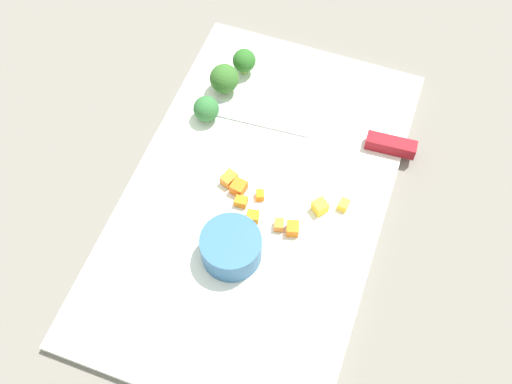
% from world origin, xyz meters
% --- Properties ---
extents(ground_plane, '(4.00, 4.00, 0.00)m').
position_xyz_m(ground_plane, '(0.00, 0.00, 0.00)').
color(ground_plane, slate).
extents(cutting_board, '(0.52, 0.32, 0.01)m').
position_xyz_m(cutting_board, '(0.00, 0.00, 0.01)').
color(cutting_board, white).
rests_on(cutting_board, ground_plane).
extents(prep_bowl, '(0.07, 0.07, 0.04)m').
position_xyz_m(prep_bowl, '(-0.09, -0.00, 0.03)').
color(prep_bowl, '#2E5E8C').
rests_on(prep_bowl, cutting_board).
extents(chef_knife, '(0.04, 0.29, 0.02)m').
position_xyz_m(chef_knife, '(0.12, -0.08, 0.02)').
color(chef_knife, silver).
rests_on(chef_knife, cutting_board).
extents(carrot_dice_0, '(0.02, 0.02, 0.01)m').
position_xyz_m(carrot_dice_0, '(0.01, 0.04, 0.02)').
color(carrot_dice_0, orange).
rests_on(carrot_dice_0, cutting_board).
extents(carrot_dice_1, '(0.02, 0.01, 0.01)m').
position_xyz_m(carrot_dice_1, '(-0.03, -0.04, 0.02)').
color(carrot_dice_1, orange).
rests_on(carrot_dice_1, cutting_board).
extents(carrot_dice_2, '(0.02, 0.02, 0.01)m').
position_xyz_m(carrot_dice_2, '(-0.03, -0.06, 0.02)').
color(carrot_dice_2, orange).
rests_on(carrot_dice_2, cutting_board).
extents(carrot_dice_3, '(0.02, 0.02, 0.02)m').
position_xyz_m(carrot_dice_3, '(-0.00, 0.02, 0.02)').
color(carrot_dice_3, orange).
rests_on(carrot_dice_3, cutting_board).
extents(carrot_dice_4, '(0.01, 0.01, 0.01)m').
position_xyz_m(carrot_dice_4, '(-0.00, -0.01, 0.02)').
color(carrot_dice_4, orange).
rests_on(carrot_dice_4, cutting_board).
extents(carrot_dice_5, '(0.02, 0.02, 0.01)m').
position_xyz_m(carrot_dice_5, '(-0.03, -0.01, 0.02)').
color(carrot_dice_5, orange).
rests_on(carrot_dice_5, cutting_board).
extents(carrot_dice_6, '(0.01, 0.02, 0.01)m').
position_xyz_m(carrot_dice_6, '(-0.02, 0.01, 0.02)').
color(carrot_dice_6, orange).
rests_on(carrot_dice_6, cutting_board).
extents(pepper_dice_0, '(0.02, 0.01, 0.01)m').
position_xyz_m(pepper_dice_0, '(0.02, -0.11, 0.02)').
color(pepper_dice_0, yellow).
rests_on(pepper_dice_0, cutting_board).
extents(pepper_dice_1, '(0.02, 0.02, 0.02)m').
position_xyz_m(pepper_dice_1, '(0.01, -0.08, 0.02)').
color(pepper_dice_1, yellow).
rests_on(pepper_dice_1, cutting_board).
extents(broccoli_floret_0, '(0.04, 0.04, 0.04)m').
position_xyz_m(broccoli_floret_0, '(0.14, 0.10, 0.04)').
color(broccoli_floret_0, '#90BB60').
rests_on(broccoli_floret_0, cutting_board).
extents(broccoli_floret_1, '(0.03, 0.03, 0.04)m').
position_xyz_m(broccoli_floret_1, '(0.09, 0.10, 0.03)').
color(broccoli_floret_1, '#98AD63').
rests_on(broccoli_floret_1, cutting_board).
extents(broccoli_floret_2, '(0.03, 0.03, 0.04)m').
position_xyz_m(broccoli_floret_2, '(0.19, 0.08, 0.03)').
color(broccoli_floret_2, '#8DB758').
rests_on(broccoli_floret_2, cutting_board).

